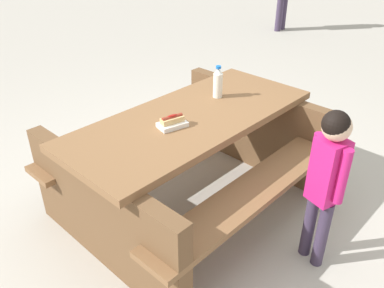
{
  "coord_description": "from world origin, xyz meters",
  "views": [
    {
      "loc": [
        1.54,
        1.83,
        1.93
      ],
      "look_at": [
        0.0,
        0.0,
        0.52
      ],
      "focal_mm": 37.15,
      "sensor_mm": 36.0,
      "label": 1
    }
  ],
  "objects_px": {
    "picnic_table": "(192,154)",
    "soda_bottle": "(218,83)",
    "hotdog_tray": "(172,122)",
    "child_in_coat": "(327,171)"
  },
  "relations": [
    {
      "from": "soda_bottle",
      "to": "picnic_table",
      "type": "bearing_deg",
      "value": 18.26
    },
    {
      "from": "picnic_table",
      "to": "soda_bottle",
      "type": "relative_size",
      "value": 8.23
    },
    {
      "from": "hotdog_tray",
      "to": "child_in_coat",
      "type": "bearing_deg",
      "value": 116.46
    },
    {
      "from": "soda_bottle",
      "to": "hotdog_tray",
      "type": "relative_size",
      "value": 1.23
    },
    {
      "from": "soda_bottle",
      "to": "child_in_coat",
      "type": "height_order",
      "value": "child_in_coat"
    },
    {
      "from": "picnic_table",
      "to": "hotdog_tray",
      "type": "bearing_deg",
      "value": 13.33
    },
    {
      "from": "hotdog_tray",
      "to": "child_in_coat",
      "type": "height_order",
      "value": "child_in_coat"
    },
    {
      "from": "soda_bottle",
      "to": "child_in_coat",
      "type": "distance_m",
      "value": 1.05
    },
    {
      "from": "picnic_table",
      "to": "soda_bottle",
      "type": "height_order",
      "value": "soda_bottle"
    },
    {
      "from": "picnic_table",
      "to": "hotdog_tray",
      "type": "xyz_separation_m",
      "value": [
        0.2,
        0.05,
        0.34
      ]
    }
  ]
}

